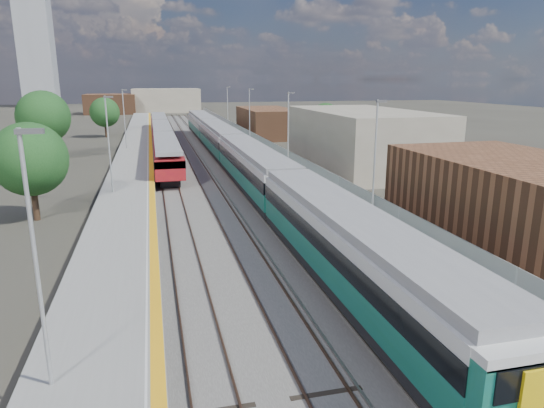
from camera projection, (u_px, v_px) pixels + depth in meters
name	position (u px, v px, depth m)	size (l,w,h in m)	color
ground	(215.00, 165.00, 56.36)	(320.00, 320.00, 0.00)	#47443A
ballast_bed	(193.00, 163.00, 58.18)	(10.50, 155.00, 0.06)	#565451
tracks	(197.00, 160.00, 59.87)	(8.96, 160.00, 0.17)	#4C3323
platform_right	(255.00, 156.00, 59.79)	(4.70, 155.00, 8.52)	slate
platform_left	(134.00, 161.00, 56.46)	(4.30, 155.00, 8.52)	slate
buildings	(106.00, 76.00, 132.75)	(72.00, 185.50, 40.00)	brown
green_train	(234.00, 150.00, 51.61)	(3.08, 85.68, 3.39)	black
red_train	(162.00, 135.00, 68.45)	(2.73, 55.37, 3.44)	black
tree_a	(30.00, 159.00, 33.43)	(5.11, 5.11, 6.93)	#382619
tree_b	(44.00, 117.00, 58.26)	(6.25, 6.25, 8.47)	#382619
tree_c	(105.00, 112.00, 82.71)	(4.98, 4.98, 6.75)	#382619
tree_d	(325.00, 117.00, 77.00)	(4.53, 4.53, 6.14)	#382619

